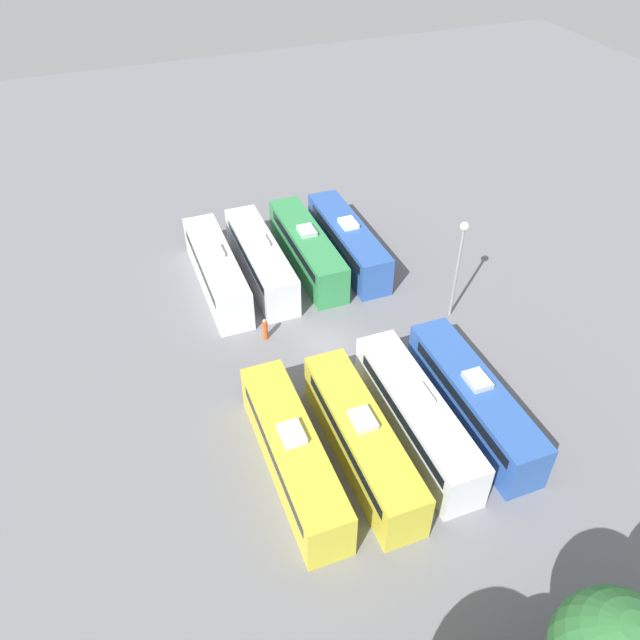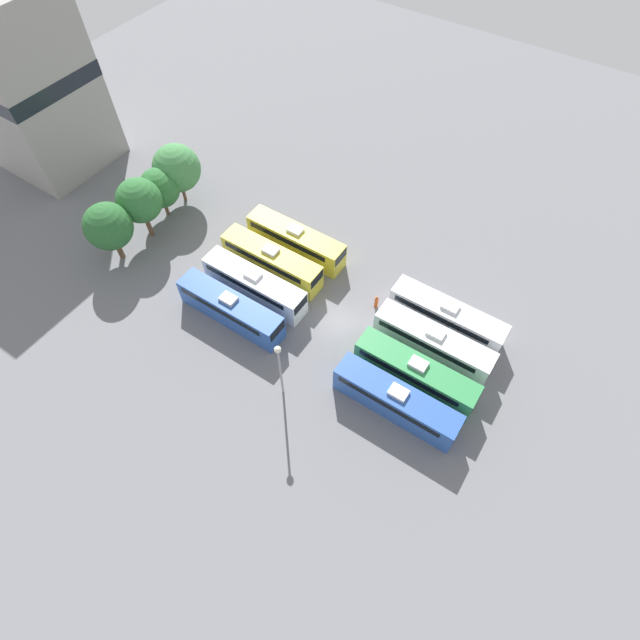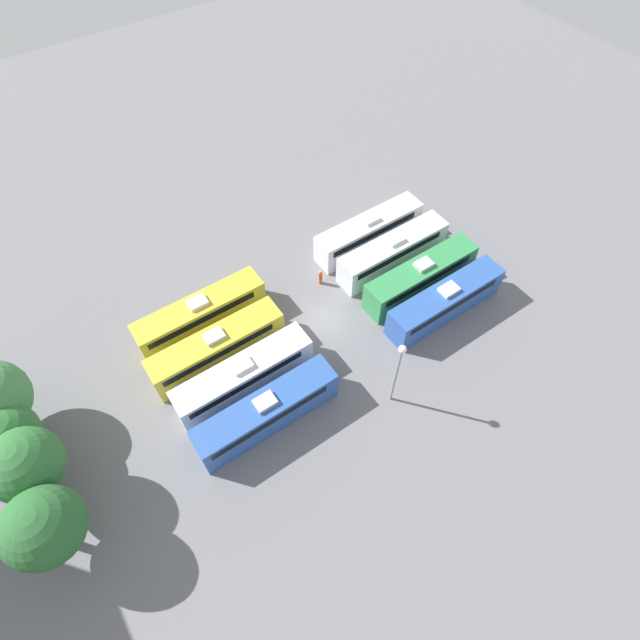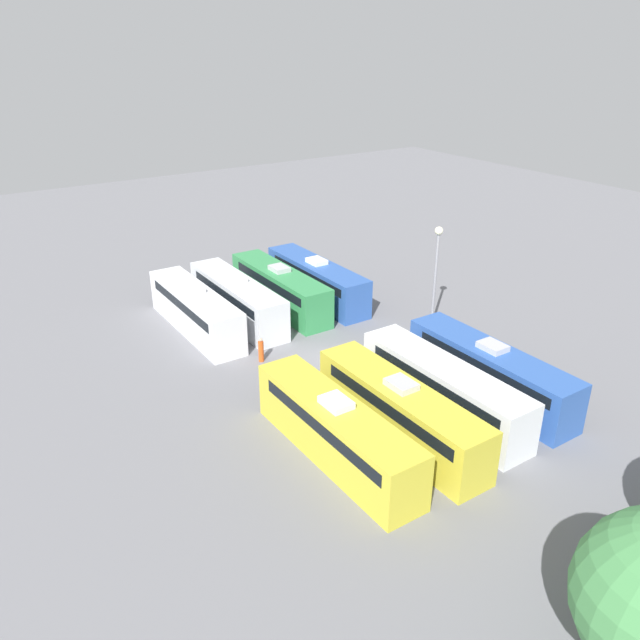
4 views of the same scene
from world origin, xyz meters
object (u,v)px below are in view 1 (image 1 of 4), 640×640
(bus_0, at_px, (348,241))
(light_pole, at_px, (460,254))
(bus_1, at_px, (307,248))
(bus_5, at_px, (416,415))
(bus_7, at_px, (293,453))
(worker_person, at_px, (265,330))
(bus_4, at_px, (473,399))
(bus_6, at_px, (362,439))
(bus_3, at_px, (217,269))
(bus_2, at_px, (261,259))

(bus_0, height_order, light_pole, light_pole)
(bus_1, height_order, bus_5, same)
(bus_7, xyz_separation_m, worker_person, (-1.84, -11.31, -0.91))
(bus_4, xyz_separation_m, bus_6, (7.28, 0.37, 0.00))
(bus_7, height_order, light_pole, light_pole)
(bus_0, xyz_separation_m, bus_7, (10.93, 18.34, 0.00))
(bus_3, distance_m, bus_4, 21.24)
(bus_2, height_order, bus_6, same)
(bus_0, relative_size, bus_7, 1.00)
(bus_3, distance_m, bus_6, 18.95)
(bus_4, relative_size, worker_person, 6.83)
(bus_1, relative_size, bus_3, 1.00)
(bus_0, relative_size, worker_person, 6.83)
(bus_1, xyz_separation_m, bus_2, (3.83, 0.12, 0.00))
(bus_5, bearing_deg, bus_4, 178.25)
(bus_6, bearing_deg, bus_3, -79.02)
(bus_1, distance_m, worker_person, 9.20)
(worker_person, bearing_deg, bus_0, -142.25)
(bus_4, bearing_deg, bus_2, -68.06)
(worker_person, bearing_deg, light_pole, 170.27)
(bus_5, relative_size, worker_person, 6.83)
(bus_1, relative_size, bus_4, 1.00)
(bus_7, bearing_deg, bus_1, -112.16)
(bus_1, relative_size, bus_2, 1.00)
(bus_0, relative_size, bus_5, 1.00)
(bus_4, height_order, light_pole, light_pole)
(bus_1, distance_m, bus_2, 3.83)
(bus_1, xyz_separation_m, bus_5, (0.09, 18.43, 0.00))
(bus_6, distance_m, worker_person, 11.94)
(bus_0, xyz_separation_m, bus_6, (7.10, 18.77, 0.00))
(bus_3, bearing_deg, worker_person, 103.26)
(bus_0, distance_m, bus_1, 3.41)
(bus_0, distance_m, bus_4, 18.40)
(worker_person, distance_m, light_pole, 14.09)
(bus_5, bearing_deg, bus_0, -100.82)
(worker_person, bearing_deg, bus_6, 99.63)
(bus_2, xyz_separation_m, bus_3, (3.47, 0.19, 0.00))
(bus_4, height_order, bus_6, same)
(bus_0, bearing_deg, bus_3, 0.90)
(bus_3, xyz_separation_m, worker_person, (-1.62, 6.87, -0.91))
(bus_5, height_order, worker_person, bus_5)
(bus_6, bearing_deg, bus_5, -172.33)
(bus_3, xyz_separation_m, bus_7, (0.23, 18.17, 0.00))
(bus_5, height_order, bus_6, same)
(worker_person, xyz_separation_m, light_pole, (-13.18, 2.26, 4.44))
(bus_1, bearing_deg, bus_5, 89.72)
(bus_2, xyz_separation_m, light_pole, (-11.33, 9.31, 3.53))
(bus_1, relative_size, bus_6, 1.00)
(bus_7, xyz_separation_m, light_pole, (-15.03, -9.05, 3.53))
(bus_1, distance_m, bus_6, 19.27)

